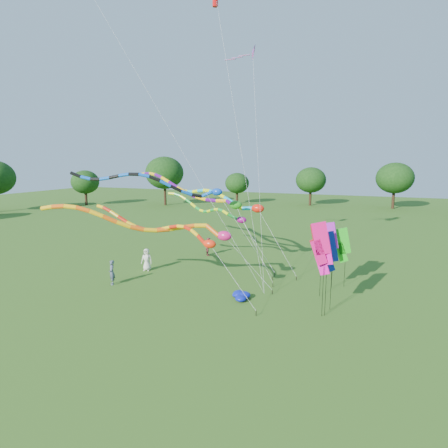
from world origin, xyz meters
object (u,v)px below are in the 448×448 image
at_px(tube_kite_orange, 159,225).
at_px(blue_nylon_heap, 237,297).
at_px(person_b, 112,273).
at_px(person_c, 209,246).
at_px(tube_kite_red, 167,230).
at_px(person_a, 147,260).

height_order(tube_kite_orange, blue_nylon_heap, tube_kite_orange).
relative_size(person_b, person_c, 1.06).
relative_size(tube_kite_orange, person_b, 7.81).
distance_m(blue_nylon_heap, person_c, 11.59).
distance_m(tube_kite_orange, person_c, 11.17).
relative_size(tube_kite_red, person_b, 6.77).
bearing_deg(person_b, person_a, 129.25).
distance_m(person_a, person_b, 3.88).
bearing_deg(blue_nylon_heap, person_a, 159.07).
bearing_deg(blue_nylon_heap, person_b, -177.14).
distance_m(blue_nylon_heap, person_b, 9.29).
height_order(tube_kite_red, person_a, tube_kite_red).
bearing_deg(person_b, person_c, 118.39).
distance_m(tube_kite_red, person_b, 5.95).
bearing_deg(person_a, tube_kite_red, -56.28).
height_order(tube_kite_red, person_b, tube_kite_red).
relative_size(tube_kite_red, tube_kite_orange, 0.87).
relative_size(tube_kite_orange, person_a, 7.66).
bearing_deg(person_a, tube_kite_orange, -60.48).
bearing_deg(tube_kite_orange, person_a, 112.54).
xyz_separation_m(tube_kite_red, person_c, (-1.86, 10.50, -3.52)).
xyz_separation_m(tube_kite_red, blue_nylon_heap, (4.44, 0.79, -4.18)).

